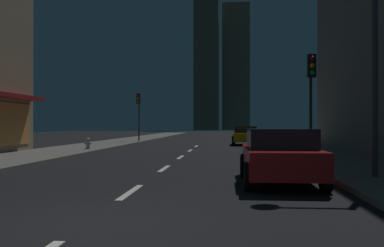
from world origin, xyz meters
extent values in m
cube|color=black|center=(0.00, 32.00, -0.05)|extent=(78.00, 136.00, 0.10)
cube|color=#605E59|center=(7.00, 32.00, 0.07)|extent=(4.00, 76.00, 0.15)
cube|color=#605E59|center=(-7.00, 32.00, 0.07)|extent=(4.00, 76.00, 0.15)
cube|color=silver|center=(0.00, 3.20, 0.01)|extent=(0.16, 2.20, 0.01)
cube|color=silver|center=(0.00, 8.40, 0.01)|extent=(0.16, 2.20, 0.01)
cube|color=silver|center=(0.00, 13.60, 0.01)|extent=(0.16, 2.20, 0.01)
cube|color=silver|center=(0.00, 18.80, 0.01)|extent=(0.16, 2.20, 0.01)
cube|color=silver|center=(0.00, 24.00, 0.01)|extent=(0.16, 2.20, 0.01)
cube|color=brown|center=(-3.87, 117.58, 21.53)|extent=(7.24, 5.62, 43.05)
cube|color=#65604C|center=(4.94, 124.04, 19.40)|extent=(8.39, 5.30, 38.80)
cube|color=#B21919|center=(3.60, 5.02, 0.61)|extent=(1.80, 4.20, 0.65)
cube|color=black|center=(3.60, 4.82, 1.17)|extent=(1.64, 2.00, 0.55)
cylinder|color=black|center=(2.72, 6.42, 0.34)|extent=(0.22, 0.68, 0.68)
cylinder|color=black|center=(4.48, 6.42, 0.34)|extent=(0.22, 0.68, 0.68)
cylinder|color=black|center=(2.72, 3.62, 0.34)|extent=(0.22, 0.68, 0.68)
cylinder|color=black|center=(4.48, 3.62, 0.34)|extent=(0.22, 0.68, 0.68)
sphere|color=white|center=(3.05, 7.07, 0.67)|extent=(0.18, 0.18, 0.18)
sphere|color=white|center=(4.15, 7.07, 0.67)|extent=(0.18, 0.18, 0.18)
cube|color=gold|center=(3.60, 26.43, 0.61)|extent=(1.80, 4.20, 0.65)
cube|color=black|center=(3.60, 26.23, 1.17)|extent=(1.64, 2.00, 0.55)
cylinder|color=black|center=(2.72, 27.83, 0.34)|extent=(0.22, 0.68, 0.68)
cylinder|color=black|center=(4.48, 27.83, 0.34)|extent=(0.22, 0.68, 0.68)
cylinder|color=black|center=(2.72, 25.03, 0.34)|extent=(0.22, 0.68, 0.68)
cylinder|color=black|center=(4.48, 25.03, 0.34)|extent=(0.22, 0.68, 0.68)
sphere|color=white|center=(3.05, 28.48, 0.67)|extent=(0.18, 0.18, 0.18)
sphere|color=white|center=(4.15, 28.48, 0.67)|extent=(0.18, 0.18, 0.18)
cylinder|color=#B2B2B2|center=(-5.90, 17.70, 0.43)|extent=(0.22, 0.22, 0.55)
sphere|color=#B2B2B2|center=(-5.90, 17.70, 0.70)|extent=(0.21, 0.21, 0.21)
cylinder|color=#B2B2B2|center=(-5.90, 17.70, 0.18)|extent=(0.30, 0.30, 0.06)
cylinder|color=#B2B2B2|center=(-6.06, 17.70, 0.45)|extent=(0.10, 0.10, 0.10)
cylinder|color=#B2B2B2|center=(-5.74, 17.70, 0.45)|extent=(0.10, 0.10, 0.10)
cylinder|color=#2D2D2D|center=(5.50, 10.58, 2.25)|extent=(0.12, 0.12, 4.20)
cube|color=black|center=(5.50, 10.38, 3.85)|extent=(0.32, 0.24, 0.90)
sphere|color=red|center=(5.50, 10.25, 4.13)|extent=(0.18, 0.18, 0.18)
sphere|color=#F2B20C|center=(5.50, 10.25, 3.85)|extent=(0.18, 0.18, 0.18)
sphere|color=#19D833|center=(5.50, 10.25, 3.57)|extent=(0.18, 0.18, 0.18)
cylinder|color=#2D2D2D|center=(-5.50, 30.10, 2.25)|extent=(0.12, 0.12, 4.20)
cube|color=black|center=(-5.50, 29.90, 3.85)|extent=(0.32, 0.24, 0.90)
sphere|color=red|center=(-5.50, 29.77, 4.13)|extent=(0.18, 0.18, 0.18)
sphere|color=#F2B20C|center=(-5.50, 29.77, 3.85)|extent=(0.18, 0.18, 0.18)
sphere|color=#19D833|center=(-5.50, 29.77, 3.57)|extent=(0.18, 0.18, 0.18)
cylinder|color=#38383D|center=(6.20, 5.43, 3.40)|extent=(0.16, 0.16, 6.50)
camera|label=1|loc=(2.21, -6.30, 1.55)|focal=39.36mm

